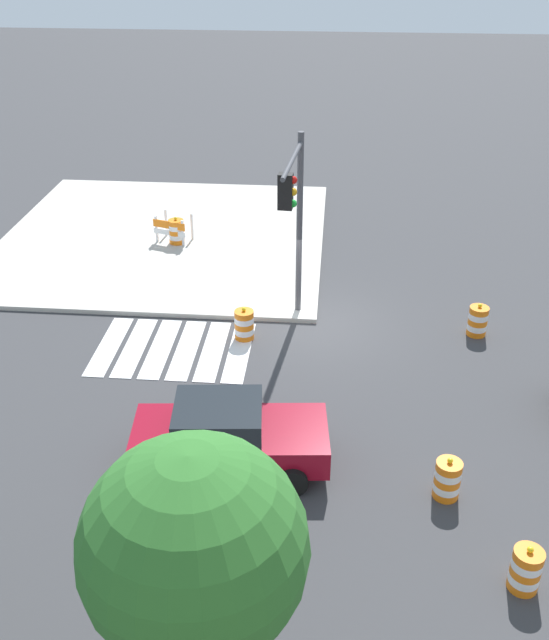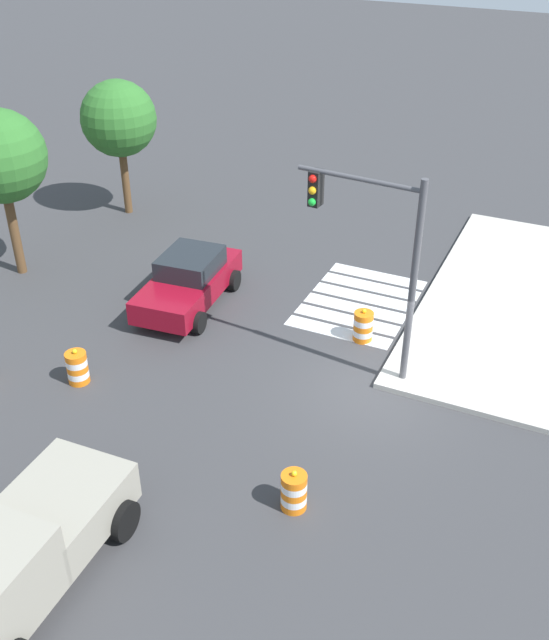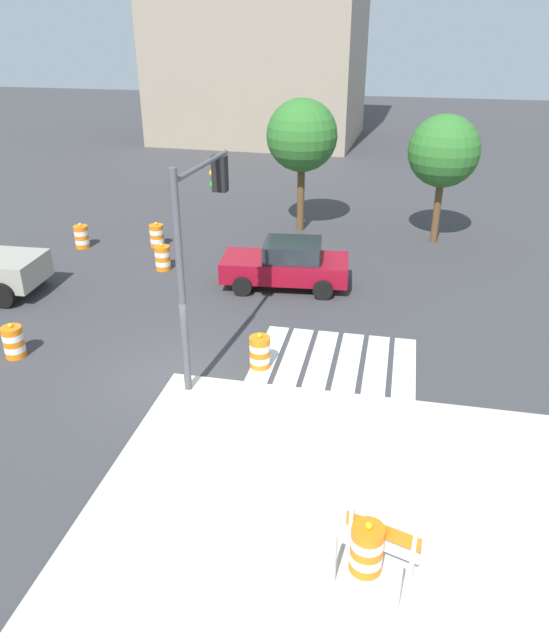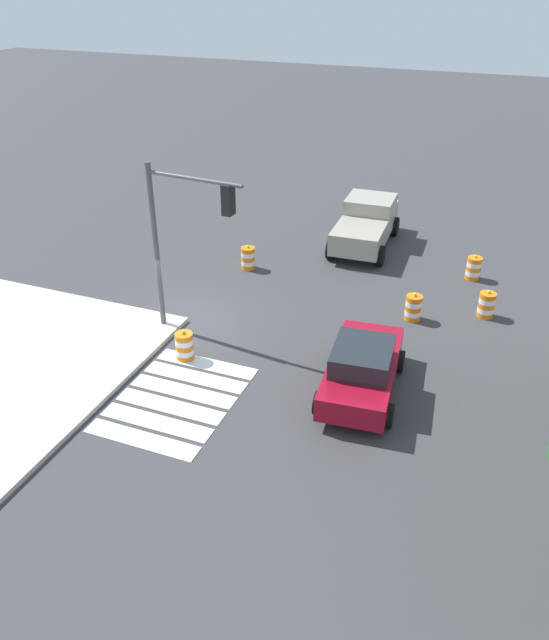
{
  "view_description": "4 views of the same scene",
  "coord_description": "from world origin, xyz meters",
  "px_view_note": "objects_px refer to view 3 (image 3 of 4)",
  "views": [
    {
      "loc": [
        -0.37,
        19.11,
        10.94
      ],
      "look_at": [
        1.07,
        2.35,
        1.41
      ],
      "focal_mm": 40.9,
      "sensor_mm": 36.0,
      "label": 1
    },
    {
      "loc": [
        -15.05,
        -4.15,
        11.72
      ],
      "look_at": [
        0.94,
        3.29,
        0.7
      ],
      "focal_mm": 41.39,
      "sensor_mm": 36.0,
      "label": 2
    },
    {
      "loc": [
        5.38,
        -13.09,
        8.66
      ],
      "look_at": [
        2.25,
        2.04,
        0.93
      ],
      "focal_mm": 35.09,
      "sensor_mm": 36.0,
      "label": 3
    },
    {
      "loc": [
        16.22,
        9.59,
        10.8
      ],
      "look_at": [
        0.1,
        3.24,
        0.8
      ],
      "focal_mm": 35.08,
      "sensor_mm": 36.0,
      "label": 4
    }
  ],
  "objects_px": {
    "sports_car": "(287,264)",
    "traffic_barrel_on_sidewalk": "(367,548)",
    "construction_barricade": "(378,546)",
    "street_tree_streetside_mid": "(444,152)",
    "traffic_barrel_median_far": "(82,237)",
    "traffic_barrel_median_near": "(157,236)",
    "street_tree_streetside_near": "(302,136)",
    "traffic_barrel_near_corner": "(260,352)",
    "traffic_barrel_crosswalk_end": "(14,342)",
    "traffic_barrel_far_curb": "(163,258)",
    "traffic_light_pole": "(197,230)"
  },
  "relations": [
    {
      "from": "traffic_barrel_median_far",
      "to": "construction_barricade",
      "type": "bearing_deg",
      "value": -48.28
    },
    {
      "from": "traffic_light_pole",
      "to": "street_tree_streetside_mid",
      "type": "relative_size",
      "value": 1.08
    },
    {
      "from": "traffic_barrel_crosswalk_end",
      "to": "traffic_barrel_median_near",
      "type": "xyz_separation_m",
      "value": [
        0.57,
        9.25,
        0.0
      ]
    },
    {
      "from": "traffic_barrel_median_far",
      "to": "traffic_light_pole",
      "type": "bearing_deg",
      "value": -46.75
    },
    {
      "from": "traffic_barrel_median_far",
      "to": "street_tree_streetside_mid",
      "type": "distance_m",
      "value": 14.7
    },
    {
      "from": "traffic_barrel_near_corner",
      "to": "traffic_light_pole",
      "type": "distance_m",
      "value": 3.76
    },
    {
      "from": "traffic_barrel_near_corner",
      "to": "street_tree_streetside_near",
      "type": "relative_size",
      "value": 0.19
    },
    {
      "from": "traffic_barrel_median_far",
      "to": "traffic_barrel_near_corner",
      "type": "bearing_deg",
      "value": -40.28
    },
    {
      "from": "traffic_barrel_crosswalk_end",
      "to": "traffic_barrel_median_near",
      "type": "bearing_deg",
      "value": 86.5
    },
    {
      "from": "construction_barricade",
      "to": "traffic_light_pole",
      "type": "bearing_deg",
      "value": 129.46
    },
    {
      "from": "traffic_barrel_crosswalk_end",
      "to": "traffic_light_pole",
      "type": "bearing_deg",
      "value": 3.39
    },
    {
      "from": "traffic_barrel_near_corner",
      "to": "traffic_barrel_median_near",
      "type": "height_order",
      "value": "same"
    },
    {
      "from": "traffic_barrel_on_sidewalk",
      "to": "street_tree_streetside_mid",
      "type": "bearing_deg",
      "value": 85.15
    },
    {
      "from": "street_tree_streetside_near",
      "to": "street_tree_streetside_mid",
      "type": "height_order",
      "value": "street_tree_streetside_near"
    },
    {
      "from": "traffic_barrel_crosswalk_end",
      "to": "construction_barricade",
      "type": "distance_m",
      "value": 11.65
    },
    {
      "from": "construction_barricade",
      "to": "traffic_barrel_on_sidewalk",
      "type": "bearing_deg",
      "value": 172.64
    },
    {
      "from": "street_tree_streetside_near",
      "to": "sports_car",
      "type": "bearing_deg",
      "value": -84.79
    },
    {
      "from": "sports_car",
      "to": "construction_barricade",
      "type": "distance_m",
      "value": 12.5
    },
    {
      "from": "traffic_barrel_on_sidewalk",
      "to": "construction_barricade",
      "type": "distance_m",
      "value": 0.22
    },
    {
      "from": "sports_car",
      "to": "street_tree_streetside_near",
      "type": "xyz_separation_m",
      "value": [
        -0.56,
        6.18,
        3.17
      ]
    },
    {
      "from": "sports_car",
      "to": "traffic_barrel_on_sidewalk",
      "type": "xyz_separation_m",
      "value": [
        3.6,
        -11.89,
        -0.21
      ]
    },
    {
      "from": "sports_car",
      "to": "traffic_barrel_median_near",
      "type": "relative_size",
      "value": 4.36
    },
    {
      "from": "street_tree_streetside_near",
      "to": "street_tree_streetside_mid",
      "type": "xyz_separation_m",
      "value": [
        5.66,
        -0.4,
        -0.32
      ]
    },
    {
      "from": "traffic_barrel_crosswalk_end",
      "to": "traffic_barrel_far_curb",
      "type": "xyz_separation_m",
      "value": [
        1.7,
        6.93,
        0.0
      ]
    },
    {
      "from": "sports_car",
      "to": "traffic_barrel_near_corner",
      "type": "relative_size",
      "value": 4.36
    },
    {
      "from": "traffic_barrel_near_corner",
      "to": "traffic_barrel_median_far",
      "type": "height_order",
      "value": "same"
    },
    {
      "from": "traffic_barrel_median_near",
      "to": "street_tree_streetside_near",
      "type": "xyz_separation_m",
      "value": [
        5.31,
        3.27,
        3.53
      ]
    },
    {
      "from": "construction_barricade",
      "to": "street_tree_streetside_near",
      "type": "bearing_deg",
      "value": 103.51
    },
    {
      "from": "traffic_barrel_near_corner",
      "to": "street_tree_streetside_mid",
      "type": "relative_size",
      "value": 0.2
    },
    {
      "from": "sports_car",
      "to": "traffic_barrel_far_curb",
      "type": "relative_size",
      "value": 4.36
    },
    {
      "from": "traffic_barrel_near_corner",
      "to": "construction_barricade",
      "type": "relative_size",
      "value": 0.72
    },
    {
      "from": "construction_barricade",
      "to": "traffic_light_pole",
      "type": "xyz_separation_m",
      "value": [
        -4.85,
        5.89,
        3.19
      ]
    },
    {
      "from": "traffic_barrel_near_corner",
      "to": "street_tree_streetside_mid",
      "type": "xyz_separation_m",
      "value": [
        4.78,
        11.32,
        3.22
      ]
    },
    {
      "from": "traffic_barrel_on_sidewalk",
      "to": "traffic_barrel_median_far",
      "type": "bearing_deg",
      "value": 131.34
    },
    {
      "from": "construction_barricade",
      "to": "street_tree_streetside_mid",
      "type": "distance_m",
      "value": 17.99
    },
    {
      "from": "traffic_barrel_on_sidewalk",
      "to": "street_tree_streetside_mid",
      "type": "xyz_separation_m",
      "value": [
        1.5,
        17.68,
        3.07
      ]
    },
    {
      "from": "sports_car",
      "to": "street_tree_streetside_mid",
      "type": "xyz_separation_m",
      "value": [
        5.1,
        5.78,
        2.86
      ]
    },
    {
      "from": "traffic_barrel_on_sidewalk",
      "to": "construction_barricade",
      "type": "xyz_separation_m",
      "value": [
        0.19,
        -0.02,
        0.12
      ]
    },
    {
      "from": "street_tree_streetside_near",
      "to": "construction_barricade",
      "type": "bearing_deg",
      "value": -76.49
    },
    {
      "from": "sports_car",
      "to": "traffic_barrel_median_near",
      "type": "height_order",
      "value": "sports_car"
    },
    {
      "from": "traffic_barrel_on_sidewalk",
      "to": "traffic_light_pole",
      "type": "relative_size",
      "value": 0.19
    },
    {
      "from": "sports_car",
      "to": "construction_barricade",
      "type": "height_order",
      "value": "sports_car"
    },
    {
      "from": "street_tree_streetside_near",
      "to": "street_tree_streetside_mid",
      "type": "bearing_deg",
      "value": -4.01
    },
    {
      "from": "traffic_barrel_far_curb",
      "to": "construction_barricade",
      "type": "distance_m",
      "value": 15.14
    },
    {
      "from": "traffic_barrel_median_near",
      "to": "traffic_barrel_far_curb",
      "type": "relative_size",
      "value": 1.0
    },
    {
      "from": "traffic_barrel_on_sidewalk",
      "to": "traffic_barrel_far_curb",
      "type": "bearing_deg",
      "value": 123.76
    },
    {
      "from": "traffic_barrel_on_sidewalk",
      "to": "sports_car",
      "type": "bearing_deg",
      "value": 106.84
    },
    {
      "from": "sports_car",
      "to": "traffic_light_pole",
      "type": "distance_m",
      "value": 6.85
    },
    {
      "from": "traffic_barrel_crosswalk_end",
      "to": "traffic_barrel_median_far",
      "type": "bearing_deg",
      "value": 105.35
    },
    {
      "from": "street_tree_streetside_near",
      "to": "traffic_barrel_median_far",
      "type": "bearing_deg",
      "value": -154.03
    }
  ]
}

